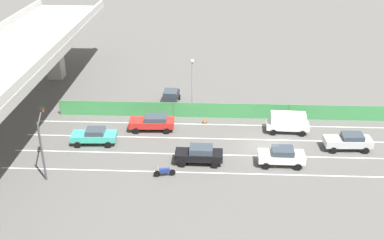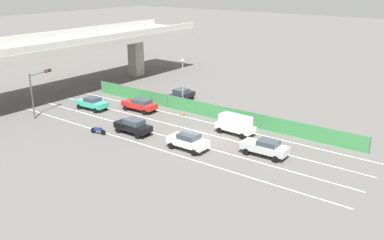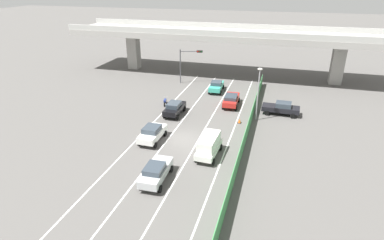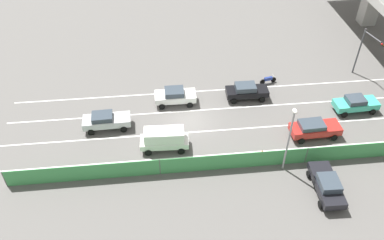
# 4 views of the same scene
# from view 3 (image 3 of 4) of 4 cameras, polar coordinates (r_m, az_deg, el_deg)

# --- Properties ---
(ground_plane) EXTENTS (300.00, 300.00, 0.00)m
(ground_plane) POSITION_cam_3_polar(r_m,az_deg,el_deg) (35.11, -1.52, -3.42)
(ground_plane) COLOR #565451
(lane_line_left_edge) EXTENTS (0.14, 42.24, 0.01)m
(lane_line_left_edge) POSITION_cam_3_polar(r_m,az_deg,el_deg) (39.28, -6.93, -0.48)
(lane_line_left_edge) COLOR silver
(lane_line_left_edge) RESTS_ON ground
(lane_line_mid_left) EXTENTS (0.14, 42.24, 0.01)m
(lane_line_mid_left) POSITION_cam_3_polar(r_m,az_deg,el_deg) (38.22, -2.44, -1.03)
(lane_line_mid_left) COLOR silver
(lane_line_mid_left) RESTS_ON ground
(lane_line_mid_right) EXTENTS (0.14, 42.24, 0.01)m
(lane_line_mid_right) POSITION_cam_3_polar(r_m,az_deg,el_deg) (37.41, 2.27, -1.61)
(lane_line_mid_right) COLOR silver
(lane_line_mid_right) RESTS_ON ground
(lane_line_right_edge) EXTENTS (0.14, 42.24, 0.01)m
(lane_line_right_edge) POSITION_cam_3_polar(r_m,az_deg,el_deg) (36.87, 7.17, -2.19)
(lane_line_right_edge) COLOR silver
(lane_line_right_edge) RESTS_ON ground
(elevated_overpass) EXTENTS (56.61, 9.62, 8.47)m
(elevated_overpass) POSITION_cam_3_polar(r_m,az_deg,el_deg) (57.51, 6.47, 14.47)
(elevated_overpass) COLOR #A09E99
(elevated_overpass) RESTS_ON ground
(green_fence) EXTENTS (0.10, 38.34, 1.74)m
(green_fence) POSITION_cam_3_polar(r_m,az_deg,el_deg) (36.32, 9.94, -1.29)
(green_fence) COLOR #3D8E4C
(green_fence) RESTS_ON ground
(car_hatchback_white) EXTENTS (2.08, 4.24, 1.69)m
(car_hatchback_white) POSITION_cam_3_polar(r_m,az_deg,el_deg) (34.63, -7.06, -2.28)
(car_hatchback_white) COLOR silver
(car_hatchback_white) RESTS_ON ground
(car_sedan_black) EXTENTS (1.99, 4.41, 1.69)m
(car_sedan_black) POSITION_cam_3_polar(r_m,az_deg,el_deg) (41.04, -3.13, 2.17)
(car_sedan_black) COLOR black
(car_sedan_black) RESTS_ON ground
(car_sedan_silver) EXTENTS (2.05, 4.57, 1.65)m
(car_sedan_silver) POSITION_cam_3_polar(r_m,az_deg,el_deg) (28.04, -6.43, -9.08)
(car_sedan_silver) COLOR #B7BABC
(car_sedan_silver) RESTS_ON ground
(car_sedan_red) EXTENTS (2.16, 4.75, 1.62)m
(car_sedan_red) POSITION_cam_3_polar(r_m,az_deg,el_deg) (44.24, 6.97, 3.65)
(car_sedan_red) COLOR red
(car_sedan_red) RESTS_ON ground
(car_taxi_teal) EXTENTS (2.12, 4.48, 1.62)m
(car_taxi_teal) POSITION_cam_3_polar(r_m,az_deg,el_deg) (49.83, 4.35, 6.06)
(car_taxi_teal) COLOR teal
(car_taxi_teal) RESTS_ON ground
(car_van_white) EXTENTS (2.09, 4.42, 2.11)m
(car_van_white) POSITION_cam_3_polar(r_m,az_deg,el_deg) (31.44, 3.01, -4.44)
(car_van_white) COLOR silver
(car_van_white) RESTS_ON ground
(motorcycle) EXTENTS (0.66, 1.93, 0.93)m
(motorcycle) POSITION_cam_3_polar(r_m,az_deg,el_deg) (44.61, -4.80, 3.29)
(motorcycle) COLOR black
(motorcycle) RESTS_ON ground
(parked_sedan_dark) EXTENTS (4.73, 2.15, 1.65)m
(parked_sedan_dark) POSITION_cam_3_polar(r_m,az_deg,el_deg) (42.63, 15.54, 2.10)
(parked_sedan_dark) COLOR black
(parked_sedan_dark) RESTS_ON ground
(traffic_light) EXTENTS (3.64, 1.07, 5.58)m
(traffic_light) POSITION_cam_3_polar(r_m,az_deg,el_deg) (53.09, -0.71, 10.68)
(traffic_light) COLOR #47474C
(traffic_light) RESTS_ON ground
(street_lamp) EXTENTS (0.60, 0.36, 6.58)m
(street_lamp) POSITION_cam_3_polar(r_m,az_deg,el_deg) (39.08, 11.68, 5.42)
(street_lamp) COLOR gray
(street_lamp) RESTS_ON ground
(traffic_cone) EXTENTS (0.47, 0.47, 0.58)m
(traffic_cone) POSITION_cam_3_polar(r_m,az_deg,el_deg) (39.27, 8.43, -0.15)
(traffic_cone) COLOR orange
(traffic_cone) RESTS_ON ground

